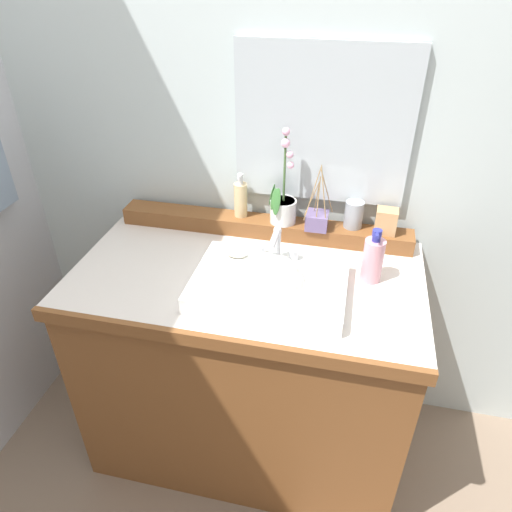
{
  "coord_description": "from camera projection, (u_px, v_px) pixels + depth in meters",
  "views": [
    {
      "loc": [
        0.31,
        -1.22,
        1.73
      ],
      "look_at": [
        0.04,
        -0.03,
        0.93
      ],
      "focal_mm": 32.86,
      "sensor_mm": 36.0,
      "label": 1
    }
  ],
  "objects": [
    {
      "name": "soap_dispenser",
      "position": [
        241.0,
        199.0,
        1.7
      ],
      "size": [
        0.05,
        0.05,
        0.16
      ],
      "color": "#DABD86",
      "rests_on": "back_ledge"
    },
    {
      "name": "mirror",
      "position": [
        322.0,
        126.0,
        1.54
      ],
      "size": [
        0.59,
        0.02,
        0.52
      ],
      "primitive_type": "cube",
      "color": "silver"
    },
    {
      "name": "back_ledge",
      "position": [
        263.0,
        226.0,
        1.73
      ],
      "size": [
        1.08,
        0.09,
        0.06
      ],
      "primitive_type": "cube",
      "color": "brown",
      "rests_on": "vanity_cabinet"
    },
    {
      "name": "potted_plant",
      "position": [
        283.0,
        204.0,
        1.66
      ],
      "size": [
        0.1,
        0.11,
        0.35
      ],
      "color": "silver",
      "rests_on": "back_ledge"
    },
    {
      "name": "lotion_bottle",
      "position": [
        373.0,
        259.0,
        1.46
      ],
      "size": [
        0.07,
        0.07,
        0.18
      ],
      "color": "#D28F9C",
      "rests_on": "vanity_cabinet"
    },
    {
      "name": "tumbler_cup",
      "position": [
        354.0,
        214.0,
        1.64
      ],
      "size": [
        0.07,
        0.07,
        0.1
      ],
      "primitive_type": "cylinder",
      "color": "#949AA1",
      "rests_on": "back_ledge"
    },
    {
      "name": "vanity_cabinet",
      "position": [
        248.0,
        363.0,
        1.77
      ],
      "size": [
        1.14,
        0.65,
        0.85
      ],
      "color": "brown",
      "rests_on": "ground"
    },
    {
      "name": "soap_bar",
      "position": [
        236.0,
        253.0,
        1.51
      ],
      "size": [
        0.07,
        0.04,
        0.02
      ],
      "primitive_type": "ellipsoid",
      "color": "beige",
      "rests_on": "sink_basin"
    },
    {
      "name": "trinket_box",
      "position": [
        386.0,
        221.0,
        1.61
      ],
      "size": [
        0.08,
        0.06,
        0.09
      ],
      "primitive_type": "cube",
      "rotation": [
        0.0,
        0.0,
        -0.05
      ],
      "color": "tan",
      "rests_on": "back_ledge"
    },
    {
      "name": "reed_diffuser",
      "position": [
        317.0,
        220.0,
        1.65
      ],
      "size": [
        0.1,
        0.1,
        0.24
      ],
      "color": "slate",
      "rests_on": "back_ledge"
    },
    {
      "name": "sink_basin",
      "position": [
        269.0,
        287.0,
        1.43
      ],
      "size": [
        0.47,
        0.33,
        0.26
      ],
      "color": "white",
      "rests_on": "vanity_cabinet"
    },
    {
      "name": "wall_back",
      "position": [
        275.0,
        77.0,
        1.6
      ],
      "size": [
        2.76,
        0.2,
        2.74
      ],
      "primitive_type": "cube",
      "color": "silver",
      "rests_on": "ground"
    },
    {
      "name": "floor",
      "position": [
        249.0,
        441.0,
        2.03
      ],
      "size": [
        2.76,
        3.81,
        0.1
      ],
      "primitive_type": "cube",
      "color": "#806B58",
      "rests_on": "ground"
    }
  ]
}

